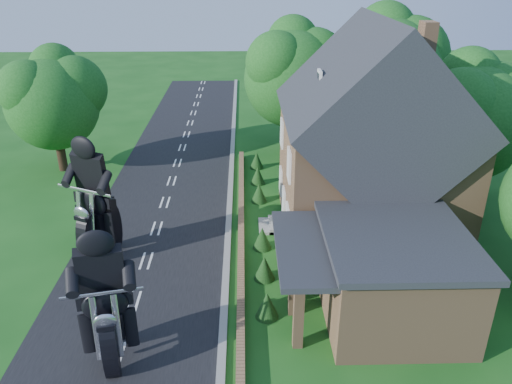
{
  "coord_description": "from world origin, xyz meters",
  "views": [
    {
      "loc": [
        4.5,
        -16.26,
        12.41
      ],
      "look_at": [
        5.01,
        4.29,
        2.8
      ],
      "focal_mm": 35.0,
      "sensor_mm": 36.0,
      "label": 1
    }
  ],
  "objects_px": {
    "house": "(370,146)",
    "annex": "(389,273)",
    "garden_wall": "(241,234)",
    "motorcycle_lead": "(112,343)",
    "motorcycle_follow": "(101,239)"
  },
  "relations": [
    {
      "from": "house",
      "to": "annex",
      "type": "distance_m",
      "value": 7.3
    },
    {
      "from": "garden_wall",
      "to": "motorcycle_lead",
      "type": "relative_size",
      "value": 13.17
    },
    {
      "from": "garden_wall",
      "to": "motorcycle_follow",
      "type": "xyz_separation_m",
      "value": [
        -6.37,
        -1.51,
        0.68
      ]
    },
    {
      "from": "garden_wall",
      "to": "motorcycle_lead",
      "type": "height_order",
      "value": "motorcycle_lead"
    },
    {
      "from": "annex",
      "to": "motorcycle_lead",
      "type": "height_order",
      "value": "annex"
    },
    {
      "from": "garden_wall",
      "to": "motorcycle_lead",
      "type": "distance_m",
      "value": 9.28
    },
    {
      "from": "house",
      "to": "motorcycle_lead",
      "type": "relative_size",
      "value": 6.13
    },
    {
      "from": "garden_wall",
      "to": "motorcycle_follow",
      "type": "height_order",
      "value": "motorcycle_follow"
    },
    {
      "from": "motorcycle_lead",
      "to": "motorcycle_follow",
      "type": "xyz_separation_m",
      "value": [
        -2.08,
        6.7,
        0.1
      ]
    },
    {
      "from": "annex",
      "to": "house",
      "type": "bearing_deg",
      "value": 84.76
    },
    {
      "from": "garden_wall",
      "to": "annex",
      "type": "distance_m",
      "value": 8.19
    },
    {
      "from": "annex",
      "to": "motorcycle_follow",
      "type": "bearing_deg",
      "value": 160.22
    },
    {
      "from": "garden_wall",
      "to": "annex",
      "type": "bearing_deg",
      "value": -46.16
    },
    {
      "from": "motorcycle_follow",
      "to": "house",
      "type": "bearing_deg",
      "value": -143.31
    },
    {
      "from": "annex",
      "to": "motorcycle_follow",
      "type": "height_order",
      "value": "annex"
    }
  ]
}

